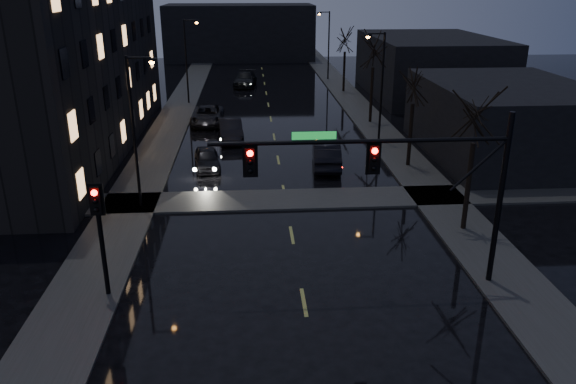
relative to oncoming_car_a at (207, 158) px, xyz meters
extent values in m
cube|color=#2D2D2B|center=(-3.81, 10.45, -0.60)|extent=(3.00, 140.00, 0.12)
cube|color=#2D2D2B|center=(13.19, 10.45, -0.60)|extent=(3.00, 140.00, 0.12)
cube|color=#2D2D2B|center=(4.69, -6.05, -0.60)|extent=(40.00, 3.00, 0.12)
cube|color=black|center=(-11.81, 5.45, 5.34)|extent=(12.00, 30.00, 12.00)
cube|color=black|center=(20.19, 1.45, 1.84)|extent=(10.00, 14.00, 5.00)
cube|color=black|center=(21.69, 23.45, 2.34)|extent=(12.00, 18.00, 6.00)
cube|color=black|center=(1.69, 53.45, 3.34)|extent=(22.00, 10.00, 8.00)
cylinder|color=black|center=(12.29, -15.55, 2.84)|extent=(0.22, 0.22, 7.00)
cylinder|color=black|center=(6.79, -15.55, 5.34)|extent=(11.00, 0.16, 0.16)
cylinder|color=black|center=(11.29, -15.55, 4.34)|extent=(2.05, 0.10, 2.05)
cube|color=#0C591E|center=(5.09, -15.55, 5.59)|extent=(1.60, 0.04, 0.28)
cube|color=black|center=(2.79, -15.55, 4.69)|extent=(0.35, 0.28, 1.05)
sphere|color=#FF0705|center=(2.79, -15.71, 5.02)|extent=(0.22, 0.22, 0.22)
cube|color=black|center=(7.29, -15.55, 4.69)|extent=(0.35, 0.28, 1.05)
sphere|color=#FF0705|center=(7.29, -15.71, 5.02)|extent=(0.22, 0.22, 0.22)
cylinder|color=black|center=(-2.81, -15.55, 1.54)|extent=(0.18, 0.18, 4.40)
cube|color=black|center=(-2.81, -15.55, 3.34)|extent=(0.35, 0.28, 1.05)
sphere|color=#FF0705|center=(-2.81, -15.71, 3.67)|extent=(0.22, 0.22, 0.22)
cylinder|color=black|center=(13.09, -10.55, 1.54)|extent=(0.24, 0.24, 4.40)
cylinder|color=black|center=(13.09, -0.55, 1.40)|extent=(0.24, 0.24, 4.12)
cylinder|color=black|center=(13.09, 11.45, 1.67)|extent=(0.24, 0.24, 4.68)
cylinder|color=black|center=(13.09, 25.45, 1.48)|extent=(0.24, 0.24, 4.29)
cylinder|color=black|center=(-3.11, -6.55, 3.34)|extent=(0.16, 0.16, 8.00)
cylinder|color=black|center=(-2.51, -6.55, 7.24)|extent=(1.20, 0.10, 0.10)
cube|color=black|center=(-1.91, -6.55, 7.14)|extent=(0.50, 0.25, 0.15)
sphere|color=orange|center=(-1.91, -6.55, 7.04)|extent=(0.28, 0.28, 0.28)
cylinder|color=black|center=(-3.11, 20.45, 3.34)|extent=(0.16, 0.16, 8.00)
cylinder|color=black|center=(-2.51, 20.45, 7.24)|extent=(1.20, 0.10, 0.10)
cube|color=black|center=(-1.91, 20.45, 7.14)|extent=(0.50, 0.25, 0.15)
sphere|color=orange|center=(-1.91, 20.45, 7.04)|extent=(0.28, 0.28, 0.28)
cylinder|color=black|center=(12.49, 5.45, 3.34)|extent=(0.16, 0.16, 8.00)
cylinder|color=black|center=(11.89, 5.45, 7.24)|extent=(1.20, 0.10, 0.10)
cube|color=black|center=(11.29, 5.45, 7.14)|extent=(0.50, 0.25, 0.15)
sphere|color=orange|center=(11.29, 5.45, 7.04)|extent=(0.28, 0.28, 0.28)
cylinder|color=black|center=(12.49, 33.45, 3.34)|extent=(0.16, 0.16, 8.00)
cylinder|color=black|center=(11.89, 33.45, 7.24)|extent=(1.20, 0.10, 0.10)
cube|color=black|center=(11.29, 33.45, 7.14)|extent=(0.50, 0.25, 0.15)
sphere|color=orange|center=(11.29, 33.45, 7.04)|extent=(0.28, 0.28, 0.28)
imported|color=black|center=(0.00, 0.00, 0.00)|extent=(2.03, 4.06, 1.33)
imported|color=black|center=(1.36, 6.75, 0.13)|extent=(2.10, 4.95, 1.59)
imported|color=black|center=(-0.71, 11.91, 0.09)|extent=(2.63, 5.50, 1.51)
imported|color=black|center=(2.42, 29.86, 0.14)|extent=(2.94, 5.81, 1.62)
imported|color=black|center=(7.72, -0.35, 0.14)|extent=(2.12, 5.04, 1.62)
camera|label=1|loc=(2.79, -34.87, 10.80)|focal=35.00mm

